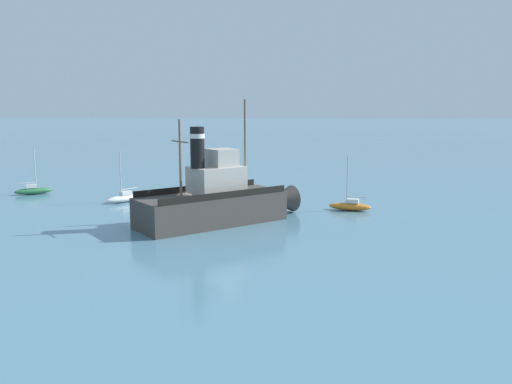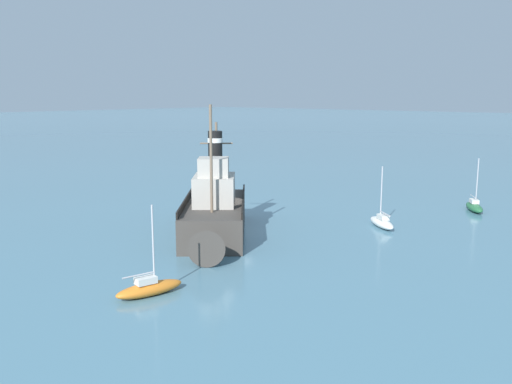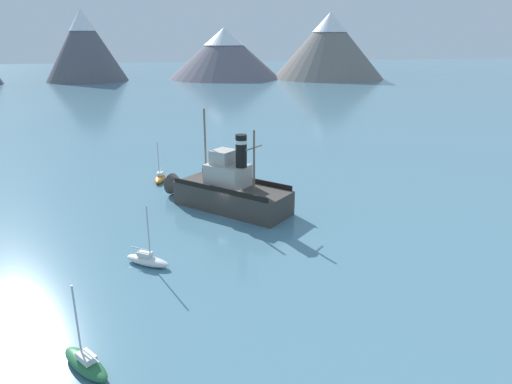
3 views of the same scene
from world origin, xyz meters
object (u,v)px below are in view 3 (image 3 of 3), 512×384
Objects in this scene: old_tugboat at (227,191)px; sailboat_white at (147,260)px; sailboat_green at (86,363)px; sailboat_orange at (160,178)px.

old_tugboat is 2.65× the size of sailboat_white.
sailboat_white is 11.67m from sailboat_green.
old_tugboat is at bearing 52.61° from sailboat_white.
sailboat_white is at bearing -127.39° from old_tugboat.
old_tugboat is 2.65× the size of sailboat_orange.
sailboat_white is (-8.23, -10.77, -1.40)m from old_tugboat.
old_tugboat reaches higher than sailboat_orange.
sailboat_orange is (5.34, 32.94, 0.00)m from sailboat_green.
sailboat_orange is (-6.26, 11.00, -1.40)m from old_tugboat.
sailboat_orange is (1.97, 21.77, 0.00)m from sailboat_white.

